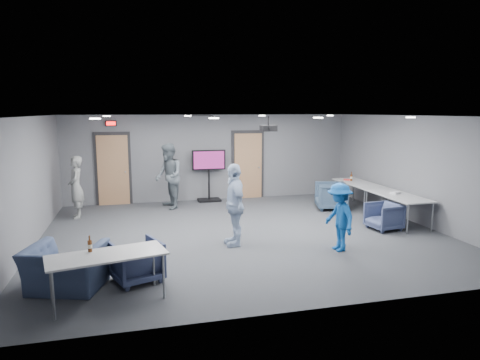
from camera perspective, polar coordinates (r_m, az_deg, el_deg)
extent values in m
plane|color=#34363B|center=(10.03, 0.36, -7.08)|extent=(9.00, 9.00, 0.00)
plane|color=silver|center=(9.63, 0.38, 8.53)|extent=(9.00, 9.00, 0.00)
cube|color=slate|center=(13.62, -3.87, 3.01)|extent=(9.00, 0.02, 2.70)
cube|color=slate|center=(6.03, 10.02, -4.99)|extent=(9.00, 0.02, 2.70)
cube|color=slate|center=(9.66, -26.43, -0.48)|extent=(0.02, 8.00, 2.70)
cube|color=slate|center=(11.70, 22.23, 1.33)|extent=(0.02, 8.00, 2.70)
cube|color=black|center=(13.41, -16.55, 1.39)|extent=(1.06, 0.06, 2.24)
cube|color=#996C4A|center=(13.38, -16.55, 1.24)|extent=(0.90, 0.05, 2.10)
cylinder|color=gray|center=(13.32, -15.04, 1.06)|extent=(0.04, 0.10, 0.04)
cube|color=black|center=(13.88, 1.04, 2.02)|extent=(1.06, 0.06, 2.24)
cube|color=#996C4A|center=(13.85, 1.08, 1.88)|extent=(0.90, 0.05, 2.10)
cylinder|color=gray|center=(13.90, 2.53, 1.69)|extent=(0.04, 0.10, 0.04)
cube|color=black|center=(13.28, -16.82, 7.24)|extent=(0.32, 0.06, 0.16)
cube|color=#FF0C0C|center=(13.24, -16.83, 7.24)|extent=(0.26, 0.02, 0.11)
cube|color=black|center=(12.27, -5.24, 8.56)|extent=(0.60, 0.60, 0.03)
cylinder|color=white|center=(7.54, -18.76, 7.75)|extent=(0.18, 0.18, 0.02)
cylinder|color=white|center=(11.14, -17.35, 8.13)|extent=(0.18, 0.18, 0.02)
cylinder|color=white|center=(7.65, -3.52, 8.23)|extent=(0.18, 0.18, 0.02)
cylinder|color=white|center=(11.21, -6.98, 8.48)|extent=(0.18, 0.18, 0.02)
cylinder|color=white|center=(8.26, 10.38, 8.17)|extent=(0.18, 0.18, 0.02)
cylinder|color=white|center=(11.64, 2.94, 8.56)|extent=(0.18, 0.18, 0.02)
cylinder|color=white|center=(9.27, 21.81, 7.76)|extent=(0.18, 0.18, 0.02)
cylinder|color=white|center=(12.37, 11.93, 8.41)|extent=(0.18, 0.18, 0.02)
imported|color=gray|center=(12.06, -21.03, -0.90)|extent=(0.46, 0.64, 1.65)
imported|color=slate|center=(12.50, -9.50, 0.51)|extent=(0.87, 1.04, 1.90)
imported|color=#ABBFDC|center=(8.97, -0.76, -3.31)|extent=(0.44, 1.02, 1.74)
imported|color=#164C94|center=(8.89, 13.09, -4.84)|extent=(0.58, 0.93, 1.39)
imported|color=#384B62|center=(12.61, 12.03, -2.09)|extent=(1.05, 1.04, 0.78)
imported|color=#3D4669|center=(10.81, 18.63, -4.62)|extent=(0.79, 0.78, 0.64)
imported|color=#384161|center=(7.43, -13.67, -10.44)|extent=(0.97, 0.98, 0.69)
imported|color=#3B4967|center=(7.42, -22.25, -10.79)|extent=(1.36, 1.27, 0.73)
cube|color=#A5A7AA|center=(13.02, 15.58, -0.42)|extent=(0.79, 1.90, 0.03)
cylinder|color=gray|center=(13.69, 12.57, -1.39)|extent=(0.04, 0.04, 0.70)
cylinder|color=gray|center=(12.19, 16.24, -2.83)|extent=(0.04, 0.04, 0.70)
cylinder|color=gray|center=(13.98, 14.89, -1.26)|extent=(0.04, 0.04, 0.70)
cylinder|color=gray|center=(12.52, 18.74, -2.65)|extent=(0.04, 0.04, 0.70)
cube|color=#A5A7AA|center=(11.44, 20.29, -1.95)|extent=(0.82, 1.96, 0.03)
cylinder|color=gray|center=(12.07, 16.50, -2.96)|extent=(0.04, 0.04, 0.70)
cylinder|color=gray|center=(10.61, 21.45, -4.88)|extent=(0.04, 0.04, 0.70)
cylinder|color=gray|center=(12.42, 19.11, -2.76)|extent=(0.04, 0.04, 0.70)
cylinder|color=gray|center=(11.00, 24.25, -4.57)|extent=(0.04, 0.04, 0.70)
cube|color=#A5A7AA|center=(6.67, -17.34, -9.55)|extent=(1.81, 1.06, 0.03)
cylinder|color=gray|center=(7.19, -11.44, -11.01)|extent=(0.04, 0.04, 0.70)
cylinder|color=gray|center=(6.98, -23.92, -12.27)|extent=(0.04, 0.04, 0.70)
cylinder|color=gray|center=(6.70, -10.16, -12.51)|extent=(0.04, 0.04, 0.70)
cylinder|color=gray|center=(6.48, -23.65, -13.96)|extent=(0.04, 0.04, 0.70)
cylinder|color=#53280E|center=(6.83, -19.38, -8.32)|extent=(0.06, 0.06, 0.17)
cylinder|color=#53280E|center=(6.79, -19.44, -7.31)|extent=(0.02, 0.02, 0.08)
cylinder|color=beige|center=(6.83, -19.38, -8.32)|extent=(0.07, 0.07, 0.06)
cylinder|color=#53280E|center=(13.31, 14.62, 0.31)|extent=(0.07, 0.07, 0.19)
cylinder|color=#53280E|center=(13.29, 14.64, 0.90)|extent=(0.03, 0.03, 0.09)
cylinder|color=beige|center=(13.31, 14.62, 0.31)|extent=(0.07, 0.07, 0.06)
cube|color=#B3302C|center=(13.37, 14.03, 0.05)|extent=(0.22, 0.19, 0.04)
cube|color=silver|center=(11.57, 20.01, -1.60)|extent=(0.28, 0.25, 0.05)
cube|color=black|center=(13.56, -4.13, -2.67)|extent=(0.70, 0.50, 0.06)
cylinder|color=black|center=(13.44, -4.16, -0.07)|extent=(0.06, 0.06, 1.20)
cube|color=black|center=(13.36, -4.19, 2.69)|extent=(1.05, 0.07, 0.62)
cube|color=#681750|center=(13.31, -4.15, 2.67)|extent=(0.95, 0.01, 0.54)
cylinder|color=black|center=(10.37, 3.82, 7.89)|extent=(0.04, 0.04, 0.22)
cube|color=black|center=(10.38, 3.81, 6.90)|extent=(0.37, 0.32, 0.14)
cylinder|color=black|center=(10.22, 4.10, 6.86)|extent=(0.08, 0.06, 0.08)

